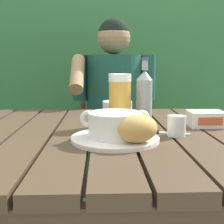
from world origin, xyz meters
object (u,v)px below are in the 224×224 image
object	(u,v)px
serving_plate	(115,138)
soup_bowl	(115,124)
chair_near_diner	(113,141)
beer_glass	(120,100)
beer_bottle	(144,96)
person_eating	(114,108)
bread_roll	(138,129)
table_knife	(158,132)
water_glass_small	(176,126)
butter_tub	(206,119)
diner_bowl	(117,107)

from	to	relation	value
serving_plate	soup_bowl	distance (m)	0.04
chair_near_diner	beer_glass	world-z (taller)	chair_near_diner
beer_bottle	person_eating	bearing A→B (deg)	98.27
chair_near_diner	soup_bowl	world-z (taller)	chair_near_diner
beer_glass	bread_roll	bearing A→B (deg)	-83.75
soup_bowl	bread_roll	bearing A→B (deg)	-49.40
serving_plate	table_knife	distance (m)	0.17
water_glass_small	butter_tub	distance (m)	0.20
water_glass_small	bread_roll	bearing A→B (deg)	-139.66
beer_glass	butter_tub	xyz separation A→B (m)	(0.31, -0.02, -0.07)
person_eating	beer_bottle	distance (m)	0.63
chair_near_diner	butter_tub	size ratio (longest dim) A/B	7.69
serving_plate	chair_near_diner	bearing A→B (deg)	88.08
chair_near_diner	table_knife	world-z (taller)	chair_near_diner
soup_bowl	diner_bowl	size ratio (longest dim) A/B	1.51
person_eating	bread_roll	bearing A→B (deg)	-88.37
serving_plate	water_glass_small	xyz separation A→B (m)	(0.20, 0.05, 0.03)
bread_roll	water_glass_small	world-z (taller)	bread_roll
beer_bottle	serving_plate	bearing A→B (deg)	-116.66
person_eating	water_glass_small	xyz separation A→B (m)	(0.16, -0.80, 0.06)
bread_roll	diner_bowl	world-z (taller)	bread_roll
water_glass_small	diner_bowl	bearing A→B (deg)	109.21
soup_bowl	diner_bowl	world-z (taller)	soup_bowl
soup_bowl	bread_roll	xyz separation A→B (m)	(0.06, -0.07, 0.00)
serving_plate	bread_roll	world-z (taller)	bread_roll
chair_near_diner	table_knife	distance (m)	1.02
water_glass_small	table_knife	distance (m)	0.07
butter_tub	diner_bowl	size ratio (longest dim) A/B	0.90
water_glass_small	table_knife	xyz separation A→B (m)	(-0.05, 0.04, -0.03)
soup_bowl	water_glass_small	world-z (taller)	soup_bowl
beer_glass	chair_near_diner	bearing A→B (deg)	89.50
soup_bowl	butter_tub	bearing A→B (deg)	29.10
chair_near_diner	bread_roll	world-z (taller)	chair_near_diner
butter_tub	diner_bowl	world-z (taller)	butter_tub
person_eating	bread_roll	xyz separation A→B (m)	(0.03, -0.92, 0.08)
serving_plate	diner_bowl	size ratio (longest dim) A/B	1.91
person_eating	diner_bowl	size ratio (longest dim) A/B	8.96
bread_roll	water_glass_small	xyz separation A→B (m)	(0.14, 0.12, -0.02)
water_glass_small	table_knife	size ratio (longest dim) A/B	0.40
serving_plate	soup_bowl	bearing A→B (deg)	0.00
serving_plate	butter_tub	bearing A→B (deg)	29.10
table_knife	beer_bottle	bearing A→B (deg)	99.18
butter_tub	table_knife	distance (m)	0.22
beer_bottle	water_glass_small	distance (m)	0.22
chair_near_diner	water_glass_small	distance (m)	1.07
butter_tub	table_knife	xyz separation A→B (m)	(-0.19, -0.10, -0.02)
diner_bowl	serving_plate	bearing A→B (deg)	-93.93
table_knife	diner_bowl	size ratio (longest dim) A/B	1.19
person_eating	butter_tub	world-z (taller)	person_eating
table_knife	person_eating	bearing A→B (deg)	98.46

